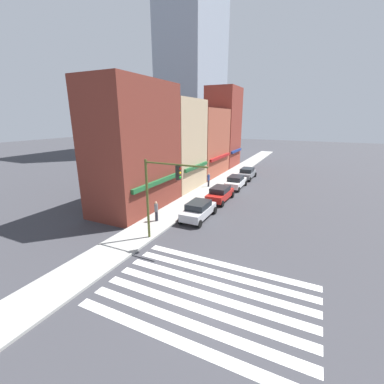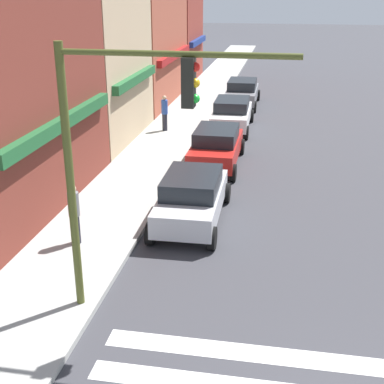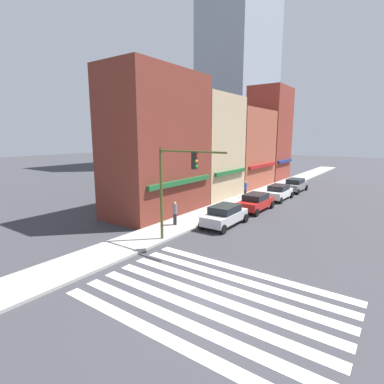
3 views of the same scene
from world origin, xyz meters
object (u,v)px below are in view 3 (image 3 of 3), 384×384
object	(u,v)px
traffic_signal	(175,179)
sedan_silver	(225,215)
sedan_grey	(295,185)
pedestrian_grey_coat	(175,213)
pedestrian_blue_shirt	(245,189)
sedan_red	(256,202)
sedan_white	(278,192)

from	to	relation	value
traffic_signal	sedan_silver	xyz separation A→B (m)	(5.27, -0.59, -3.32)
traffic_signal	sedan_grey	world-z (taller)	traffic_signal
pedestrian_grey_coat	pedestrian_blue_shirt	world-z (taller)	same
sedan_silver	sedan_red	bearing A→B (deg)	-0.90
sedan_grey	sedan_red	bearing A→B (deg)	179.46
sedan_silver	sedan_red	xyz separation A→B (m)	(5.71, 0.00, 0.00)
sedan_grey	pedestrian_grey_coat	distance (m)	20.19
sedan_grey	pedestrian_grey_coat	xyz separation A→B (m)	(-19.97, 2.94, 0.23)
sedan_silver	sedan_grey	world-z (taller)	same
sedan_white	pedestrian_blue_shirt	xyz separation A→B (m)	(-1.37, 3.23, 0.23)
sedan_grey	pedestrian_blue_shirt	distance (m)	7.96
sedan_grey	sedan_silver	bearing A→B (deg)	179.46
traffic_signal	pedestrian_blue_shirt	distance (m)	16.12
pedestrian_grey_coat	pedestrian_blue_shirt	xyz separation A→B (m)	(12.70, 0.29, 0.00)
sedan_white	sedan_grey	xyz separation A→B (m)	(5.90, 0.00, 0.00)
sedan_silver	pedestrian_grey_coat	distance (m)	3.79
sedan_silver	pedestrian_grey_coat	size ratio (longest dim) A/B	2.50
traffic_signal	pedestrian_blue_shirt	world-z (taller)	traffic_signal
sedan_white	pedestrian_grey_coat	bearing A→B (deg)	167.21
sedan_grey	pedestrian_grey_coat	bearing A→B (deg)	171.09
pedestrian_blue_shirt	sedan_grey	bearing A→B (deg)	166.45
sedan_white	pedestrian_blue_shirt	bearing A→B (deg)	111.92
sedan_red	sedan_grey	size ratio (longest dim) A/B	1.00
sedan_red	pedestrian_blue_shirt	world-z (taller)	pedestrian_blue_shirt
sedan_red	pedestrian_blue_shirt	bearing A→B (deg)	35.28
sedan_silver	sedan_white	size ratio (longest dim) A/B	1.00
traffic_signal	pedestrian_grey_coat	distance (m)	4.84
pedestrian_grey_coat	sedan_grey	bearing A→B (deg)	-98.21
sedan_silver	pedestrian_blue_shirt	bearing A→B (deg)	16.49
sedan_white	sedan_red	bearing A→B (deg)	179.01
pedestrian_grey_coat	sedan_red	bearing A→B (deg)	-109.80
sedan_silver	sedan_grey	xyz separation A→B (m)	(17.59, 0.00, 0.00)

